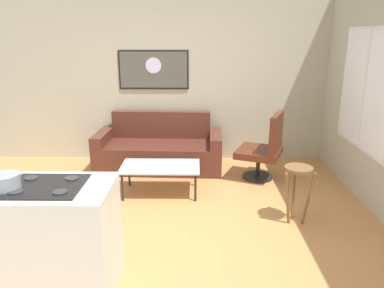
# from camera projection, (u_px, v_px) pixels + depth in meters

# --- Properties ---
(ground) EXTENTS (6.40, 6.40, 0.04)m
(ground) POSITION_uv_depth(u_px,v_px,m) (157.00, 226.00, 4.29)
(ground) COLOR #BE8249
(back_wall) EXTENTS (6.40, 0.05, 2.80)m
(back_wall) POSITION_uv_depth(u_px,v_px,m) (170.00, 78.00, 6.21)
(back_wall) COLOR #B4AF92
(back_wall) RESTS_ON ground
(couch) EXTENTS (2.02, 0.93, 0.87)m
(couch) POSITION_uv_depth(u_px,v_px,m) (160.00, 150.00, 6.04)
(couch) COLOR #4F271C
(couch) RESTS_ON ground
(coffee_table) EXTENTS (1.06, 0.60, 0.40)m
(coffee_table) POSITION_uv_depth(u_px,v_px,m) (160.00, 168.00, 5.02)
(coffee_table) COLOR silver
(coffee_table) RESTS_ON ground
(armchair) EXTENTS (0.80, 0.82, 1.01)m
(armchair) POSITION_uv_depth(u_px,v_px,m) (265.00, 148.00, 5.49)
(armchair) COLOR black
(armchair) RESTS_ON ground
(bar_stool) EXTENTS (0.36, 0.36, 0.67)m
(bar_stool) POSITION_uv_depth(u_px,v_px,m) (298.00, 180.00, 4.21)
(bar_stool) COLOR brown
(bar_stool) RESTS_ON ground
(kitchen_counter) EXTENTS (1.63, 0.68, 0.96)m
(kitchen_counter) POSITION_uv_depth(u_px,v_px,m) (17.00, 239.00, 3.10)
(kitchen_counter) COLOR silver
(kitchen_counter) RESTS_ON ground
(mixing_bowl) EXTENTS (0.23, 0.23, 0.13)m
(mixing_bowl) POSITION_uv_depth(u_px,v_px,m) (5.00, 182.00, 2.89)
(mixing_bowl) COLOR #8B959C
(mixing_bowl) RESTS_ON kitchen_counter
(wall_painting) EXTENTS (1.15, 0.03, 0.63)m
(wall_painting) POSITION_uv_depth(u_px,v_px,m) (154.00, 70.00, 6.13)
(wall_painting) COLOR black
(window) EXTENTS (0.03, 1.47, 1.55)m
(window) POSITION_uv_depth(u_px,v_px,m) (365.00, 90.00, 4.71)
(window) COLOR silver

